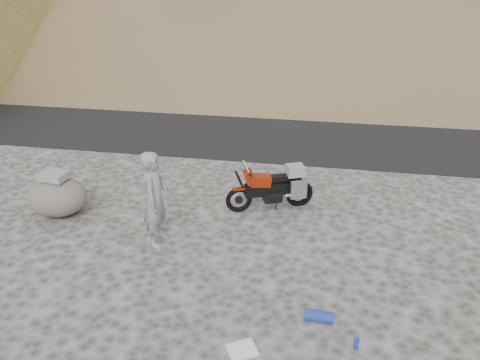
# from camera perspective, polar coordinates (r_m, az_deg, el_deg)

# --- Properties ---
(ground) EXTENTS (140.00, 140.00, 0.00)m
(ground) POSITION_cam_1_polar(r_m,az_deg,el_deg) (8.49, -2.01, -12.35)
(ground) COLOR #3B3937
(ground) RESTS_ON ground
(road) EXTENTS (120.00, 7.00, 0.05)m
(road) POSITION_cam_1_polar(r_m,az_deg,el_deg) (16.49, 4.60, 6.70)
(road) COLOR black
(road) RESTS_ON ground
(motorcycle) EXTENTS (1.95, 1.05, 1.23)m
(motorcycle) POSITION_cam_1_polar(r_m,az_deg,el_deg) (10.61, 4.20, -0.93)
(motorcycle) COLOR black
(motorcycle) RESTS_ON ground
(man) EXTENTS (0.47, 0.72, 1.97)m
(man) POSITION_cam_1_polar(r_m,az_deg,el_deg) (9.71, -9.81, -7.44)
(man) COLOR gray
(man) RESTS_ON ground
(boulder) EXTENTS (1.60, 1.48, 1.03)m
(boulder) POSITION_cam_1_polar(r_m,az_deg,el_deg) (11.15, -21.36, -1.79)
(boulder) COLOR #625B54
(boulder) RESTS_ON ground
(gear_white_cloth) EXTENTS (0.54, 0.53, 0.01)m
(gear_white_cloth) POSITION_cam_1_polar(r_m,az_deg,el_deg) (7.27, 0.26, -20.00)
(gear_white_cloth) COLOR white
(gear_white_cloth) RESTS_ON ground
(gear_blue_mat) EXTENTS (0.46, 0.20, 0.18)m
(gear_blue_mat) POSITION_cam_1_polar(r_m,az_deg,el_deg) (7.77, 9.62, -16.06)
(gear_blue_mat) COLOR #1A369F
(gear_blue_mat) RESTS_ON ground
(gear_bottle) EXTENTS (0.10, 0.10, 0.20)m
(gear_bottle) POSITION_cam_1_polar(r_m,az_deg,el_deg) (7.43, 14.00, -18.78)
(gear_bottle) COLOR #1A369F
(gear_bottle) RESTS_ON ground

